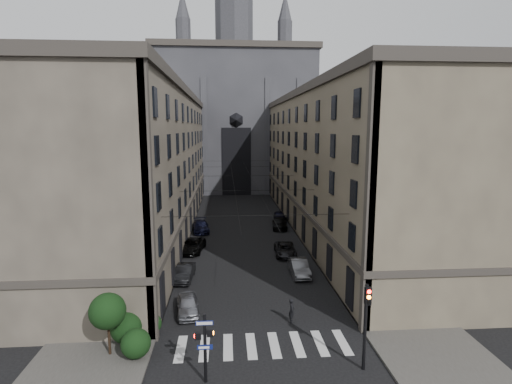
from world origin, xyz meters
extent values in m
cube|color=#383533|center=(-10.50, 36.00, 0.07)|extent=(7.00, 80.00, 0.15)
cube|color=#383533|center=(10.50, 36.00, 0.07)|extent=(7.00, 80.00, 0.15)
cube|color=beige|center=(0.00, 5.00, 0.01)|extent=(11.00, 3.20, 0.01)
cube|color=#474036|center=(-13.50, 36.00, 9.00)|extent=(13.00, 60.00, 18.00)
cube|color=#38332D|center=(-13.50, 36.00, 18.40)|extent=(13.60, 60.60, 0.90)
cube|color=#38332D|center=(-13.50, 36.00, 4.20)|extent=(13.40, 60.30, 0.50)
cube|color=brown|center=(13.50, 36.00, 9.00)|extent=(13.00, 60.00, 18.00)
cube|color=#38332D|center=(13.50, 36.00, 18.40)|extent=(13.60, 60.60, 0.90)
cube|color=#38332D|center=(13.50, 36.00, 4.20)|extent=(13.40, 60.30, 0.50)
cube|color=#2D2D33|center=(0.00, 75.00, 15.00)|extent=(34.00, 22.00, 30.00)
cube|color=#38332D|center=(0.00, 75.00, 30.50)|extent=(35.00, 23.00, 1.20)
cylinder|color=#2D2D33|center=(0.00, 75.00, 37.00)|extent=(8.40, 8.40, 14.00)
cone|color=#2D2D33|center=(-11.00, 72.00, 36.50)|extent=(3.20, 3.20, 13.00)
cone|color=#2D2D33|center=(11.00, 72.00, 36.50)|extent=(3.20, 3.20, 13.00)
cube|color=black|center=(0.00, 63.95, 7.00)|extent=(6.00, 0.30, 14.00)
cylinder|color=black|center=(-3.50, 1.50, 2.00)|extent=(0.18, 0.18, 4.00)
cube|color=orange|center=(-3.22, 1.50, 2.90)|extent=(0.34, 0.24, 0.38)
cube|color=#FF0C07|center=(-3.88, 1.60, 2.70)|extent=(0.34, 0.24, 0.38)
cube|color=navy|center=(-3.50, 1.37, 3.55)|extent=(0.95, 0.05, 0.24)
cube|color=navy|center=(-3.50, 1.37, 2.15)|extent=(0.85, 0.05, 0.27)
cylinder|color=black|center=(5.60, 2.00, 2.60)|extent=(0.20, 0.20, 5.20)
cube|color=black|center=(5.60, 1.78, 4.60)|extent=(0.34, 0.30, 1.00)
cylinder|color=#FF0C07|center=(5.60, 1.62, 4.92)|extent=(0.22, 0.05, 0.22)
cylinder|color=orange|center=(5.60, 1.62, 4.60)|extent=(0.22, 0.05, 0.22)
cylinder|color=black|center=(5.60, 1.62, 4.28)|extent=(0.22, 0.05, 0.22)
sphere|color=black|center=(-7.80, 4.00, 1.05)|extent=(1.80, 1.80, 1.80)
sphere|color=black|center=(-8.80, 5.80, 1.15)|extent=(2.00, 2.00, 2.00)
sphere|color=black|center=(-7.40, 6.80, 0.85)|extent=(1.40, 1.40, 1.40)
cylinder|color=black|center=(-9.50, 4.50, 1.35)|extent=(0.16, 0.16, 2.40)
sphere|color=black|center=(-9.50, 4.50, 2.95)|extent=(2.20, 2.20, 2.20)
cylinder|color=black|center=(0.00, 10.00, 7.50)|extent=(14.00, 0.03, 0.03)
cylinder|color=black|center=(0.00, 22.00, 7.50)|extent=(14.00, 0.03, 0.03)
cylinder|color=black|center=(0.00, 35.00, 7.50)|extent=(14.00, 0.03, 0.03)
cylinder|color=black|center=(0.00, 48.00, 7.50)|extent=(14.00, 0.03, 0.03)
cylinder|color=black|center=(0.00, 60.00, 7.50)|extent=(14.00, 0.03, 0.03)
cylinder|color=black|center=(-1.30, 36.00, 7.10)|extent=(0.03, 60.00, 0.03)
cylinder|color=black|center=(1.30, 36.00, 7.10)|extent=(0.03, 60.00, 0.03)
imported|color=gray|center=(-5.24, 9.94, 0.68)|extent=(2.12, 4.19, 1.37)
imported|color=black|center=(-6.16, 16.80, 0.70)|extent=(1.77, 4.32, 1.39)
imported|color=black|center=(-6.17, 25.35, 0.73)|extent=(3.09, 5.50, 1.45)
imported|color=black|center=(-5.72, 34.22, 0.74)|extent=(2.70, 5.34, 1.49)
imported|color=slate|center=(4.64, 17.28, 0.74)|extent=(1.59, 4.52, 1.49)
imported|color=black|center=(4.20, 23.33, 0.66)|extent=(2.39, 4.85, 1.32)
imported|color=black|center=(5.18, 35.26, 0.71)|extent=(2.48, 5.09, 1.43)
imported|color=black|center=(5.81, 39.54, 0.73)|extent=(1.87, 4.32, 1.45)
imported|color=black|center=(2.37, 8.00, 0.89)|extent=(0.51, 0.70, 1.78)
camera|label=1|loc=(-2.26, -18.79, 13.88)|focal=28.00mm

